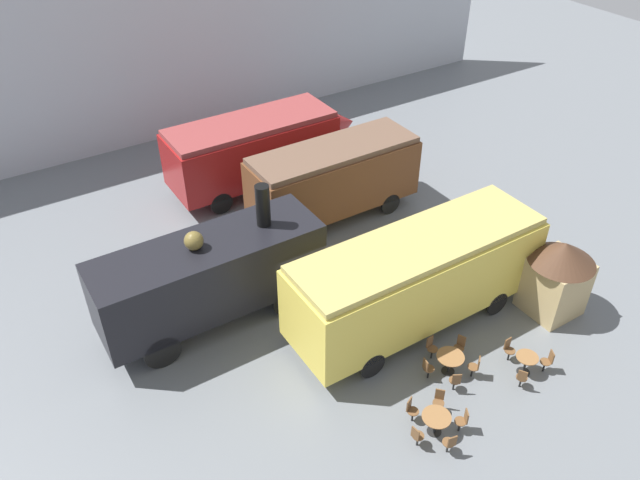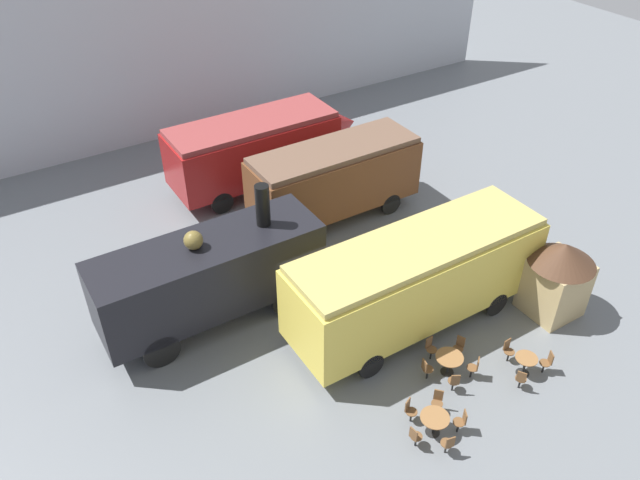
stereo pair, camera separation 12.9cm
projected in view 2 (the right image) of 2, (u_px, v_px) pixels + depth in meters
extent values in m
plane|color=slate|center=(304.00, 299.00, 23.38)|extent=(80.00, 80.00, 0.00)
cube|color=#B2B7C1|center=(147.00, 57.00, 31.16)|extent=(44.00, 0.15, 9.00)
cube|color=maroon|center=(253.00, 150.00, 28.81)|extent=(7.80, 2.88, 2.44)
cone|color=maroon|center=(340.00, 125.00, 30.83)|extent=(1.76, 2.32, 2.32)
cube|color=brown|center=(251.00, 123.00, 28.01)|extent=(7.65, 2.65, 0.24)
cylinder|color=black|center=(312.00, 175.00, 29.68)|extent=(1.04, 0.12, 1.04)
cylinder|color=black|center=(284.00, 151.00, 31.56)|extent=(1.04, 0.12, 1.04)
cylinder|color=black|center=(222.00, 203.00, 27.69)|extent=(1.04, 0.12, 1.04)
cylinder|color=black|center=(198.00, 176.00, 29.57)|extent=(1.04, 0.12, 1.04)
cube|color=brown|center=(334.00, 178.00, 26.74)|extent=(7.40, 2.60, 2.50)
cube|color=brown|center=(335.00, 150.00, 25.92)|extent=(7.25, 2.39, 0.24)
cylinder|color=black|center=(391.00, 204.00, 27.67)|extent=(0.98, 0.12, 0.98)
cylinder|color=black|center=(359.00, 180.00, 29.36)|extent=(0.98, 0.12, 0.98)
cylinder|color=black|center=(305.00, 235.00, 25.79)|extent=(0.98, 0.12, 0.98)
cylinder|color=black|center=(276.00, 207.00, 27.48)|extent=(0.98, 0.12, 0.98)
cube|color=black|center=(210.00, 273.00, 21.30)|extent=(7.88, 2.46, 2.53)
cylinder|color=black|center=(263.00, 205.00, 21.00)|extent=(0.50, 0.50, 1.54)
sphere|color=brown|center=(193.00, 240.00, 20.20)|extent=(0.64, 0.64, 0.64)
cylinder|color=black|center=(288.00, 300.00, 22.37)|extent=(1.27, 0.12, 1.27)
cylinder|color=black|center=(258.00, 265.00, 23.96)|extent=(1.27, 0.12, 1.27)
cylinder|color=black|center=(162.00, 351.00, 20.37)|extent=(1.27, 0.12, 1.27)
cylinder|color=black|center=(139.00, 310.00, 21.96)|extent=(1.27, 0.12, 1.27)
cube|color=#E0C64C|center=(416.00, 278.00, 21.30)|extent=(9.24, 2.86, 2.68)
cube|color=tan|center=(420.00, 244.00, 20.44)|extent=(9.05, 2.63, 0.24)
cylinder|color=black|center=(496.00, 304.00, 22.43)|extent=(0.94, 0.12, 0.94)
cylinder|color=black|center=(446.00, 264.00, 24.29)|extent=(0.94, 0.12, 0.94)
cylinder|color=black|center=(371.00, 366.00, 20.08)|extent=(0.94, 0.12, 0.94)
cylinder|color=black|center=(326.00, 316.00, 21.95)|extent=(0.94, 0.12, 0.94)
cylinder|color=black|center=(447.00, 372.00, 20.48)|extent=(0.44, 0.44, 0.02)
cylinder|color=black|center=(448.00, 365.00, 20.27)|extent=(0.08, 0.08, 0.67)
cylinder|color=olive|center=(450.00, 357.00, 20.06)|extent=(0.91, 0.91, 0.03)
cylinder|color=black|center=(432.00, 432.00, 18.59)|extent=(0.44, 0.44, 0.02)
cylinder|color=black|center=(434.00, 425.00, 18.39)|extent=(0.08, 0.08, 0.66)
cylinder|color=olive|center=(435.00, 417.00, 18.19)|extent=(0.87, 0.87, 0.03)
cylinder|color=black|center=(522.00, 373.00, 20.44)|extent=(0.44, 0.44, 0.02)
cylinder|color=black|center=(525.00, 366.00, 20.23)|extent=(0.08, 0.08, 0.68)
cylinder|color=olive|center=(527.00, 358.00, 20.01)|extent=(0.73, 0.73, 0.03)
cylinder|color=black|center=(427.00, 374.00, 20.15)|extent=(0.06, 0.06, 0.42)
cylinder|color=brown|center=(428.00, 369.00, 20.02)|extent=(0.36, 0.36, 0.03)
cube|color=brown|center=(424.00, 366.00, 19.84)|extent=(0.10, 0.29, 0.42)
cylinder|color=black|center=(453.00, 386.00, 19.75)|extent=(0.06, 0.06, 0.42)
cylinder|color=brown|center=(453.00, 381.00, 19.62)|extent=(0.36, 0.36, 0.03)
cube|color=brown|center=(455.00, 380.00, 19.36)|extent=(0.27, 0.18, 0.42)
cylinder|color=black|center=(471.00, 372.00, 20.20)|extent=(0.06, 0.06, 0.42)
cylinder|color=brown|center=(472.00, 368.00, 20.06)|extent=(0.36, 0.36, 0.03)
cube|color=brown|center=(478.00, 364.00, 19.89)|extent=(0.24, 0.22, 0.42)
cylinder|color=black|center=(457.00, 353.00, 20.86)|extent=(0.06, 0.06, 0.42)
cylinder|color=brown|center=(458.00, 349.00, 20.73)|extent=(0.36, 0.36, 0.03)
cube|color=brown|center=(461.00, 341.00, 20.70)|extent=(0.16, 0.28, 0.42)
cylinder|color=black|center=(431.00, 354.00, 20.84)|extent=(0.06, 0.06, 0.42)
cylinder|color=brown|center=(432.00, 350.00, 20.70)|extent=(0.36, 0.36, 0.03)
cube|color=brown|center=(429.00, 342.00, 20.66)|extent=(0.29, 0.07, 0.42)
cylinder|color=black|center=(411.00, 417.00, 18.80)|extent=(0.06, 0.06, 0.42)
cylinder|color=brown|center=(412.00, 412.00, 18.67)|extent=(0.36, 0.36, 0.03)
cube|color=brown|center=(408.00, 405.00, 18.60)|extent=(0.28, 0.16, 0.42)
cylinder|color=black|center=(416.00, 441.00, 18.10)|extent=(0.06, 0.06, 0.42)
cylinder|color=brown|center=(416.00, 436.00, 17.97)|extent=(0.36, 0.36, 0.03)
cube|color=brown|center=(413.00, 434.00, 17.76)|extent=(0.07, 0.29, 0.42)
cylinder|color=black|center=(446.00, 448.00, 17.92)|extent=(0.06, 0.06, 0.42)
cylinder|color=brown|center=(447.00, 443.00, 17.78)|extent=(0.36, 0.36, 0.03)
cube|color=brown|center=(450.00, 443.00, 17.54)|extent=(0.29, 0.10, 0.42)
cylinder|color=black|center=(458.00, 427.00, 18.50)|extent=(0.06, 0.06, 0.42)
cylinder|color=brown|center=(459.00, 422.00, 18.37)|extent=(0.36, 0.36, 0.03)
cube|color=brown|center=(465.00, 417.00, 18.24)|extent=(0.18, 0.27, 0.42)
cylinder|color=black|center=(436.00, 408.00, 19.04)|extent=(0.06, 0.06, 0.42)
cylinder|color=brown|center=(437.00, 404.00, 18.91)|extent=(0.36, 0.36, 0.03)
cube|color=brown|center=(438.00, 395.00, 18.89)|extent=(0.22, 0.24, 0.42)
cylinder|color=black|center=(520.00, 383.00, 19.84)|extent=(0.06, 0.06, 0.42)
cylinder|color=brown|center=(521.00, 378.00, 19.70)|extent=(0.36, 0.36, 0.03)
cube|color=brown|center=(521.00, 377.00, 19.46)|extent=(0.19, 0.26, 0.42)
cylinder|color=black|center=(543.00, 368.00, 20.36)|extent=(0.06, 0.06, 0.42)
cylinder|color=brown|center=(545.00, 363.00, 20.22)|extent=(0.36, 0.36, 0.03)
cube|color=brown|center=(551.00, 358.00, 20.10)|extent=(0.17, 0.27, 0.42)
cylinder|color=black|center=(508.00, 356.00, 20.76)|extent=(0.06, 0.06, 0.42)
cylinder|color=brown|center=(509.00, 352.00, 20.62)|extent=(0.36, 0.36, 0.03)
cube|color=brown|center=(507.00, 344.00, 20.59)|extent=(0.29, 0.05, 0.42)
cylinder|color=#262633|center=(326.00, 305.00, 22.55)|extent=(0.24, 0.24, 0.71)
cylinder|color=#266638|center=(326.00, 291.00, 22.16)|extent=(0.34, 0.34, 0.63)
sphere|color=tan|center=(326.00, 282.00, 21.91)|extent=(0.20, 0.20, 0.20)
cube|color=tan|center=(554.00, 287.00, 22.24)|extent=(1.80, 1.80, 2.20)
cone|color=#472D1E|center=(564.00, 254.00, 21.35)|extent=(2.34, 2.34, 0.80)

